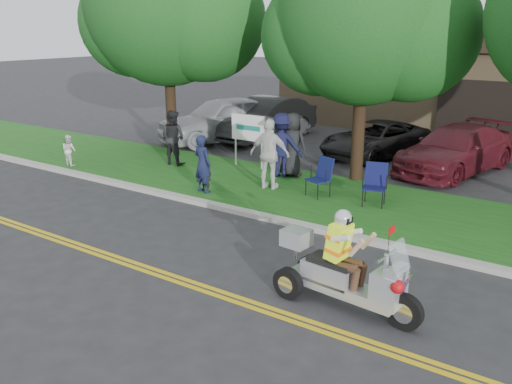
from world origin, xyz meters
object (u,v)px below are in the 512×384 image
Objects in this scene: lawn_chair_b at (375,181)px; spectator_adult_mid at (173,137)px; trike_scooter at (342,273)px; parked_car_far_left at (223,119)px; parked_car_left at (265,119)px; parked_car_right at (456,149)px; spectator_adult_right at (270,154)px; lawn_chair_a at (322,174)px; parked_car_mid at (376,139)px; spectator_adult_left at (202,164)px.

lawn_chair_b is 6.95m from spectator_adult_mid.
trike_scooter is 13.45m from parked_car_far_left.
parked_car_far_left is 1.03× the size of parked_car_left.
spectator_adult_mid is 4.31m from parked_car_far_left.
spectator_adult_right is at bearing -111.56° from parked_car_right.
trike_scooter reaches higher than parked_car_right.
spectator_adult_right reaches higher than spectator_adult_mid.
parked_car_mid is (-0.72, 5.41, -0.07)m from lawn_chair_a.
spectator_adult_mid is at bearing -163.73° from lawn_chair_a.
parked_car_far_left is at bearing -52.31° from spectator_adult_right.
parked_car_right reaches higher than lawn_chair_a.
lawn_chair_b is 0.67× the size of spectator_adult_left.
parked_car_far_left reaches higher than parked_car_left.
spectator_adult_mid is (-6.94, 0.22, 0.28)m from lawn_chair_b.
spectator_adult_right is at bearing 172.20° from lawn_chair_b.
spectator_adult_left is (-4.20, -1.62, 0.19)m from lawn_chair_b.
spectator_adult_right is 0.39× the size of parked_car_right.
spectator_adult_left is 0.30× the size of parked_car_far_left.
parked_car_right is (8.84, 0.37, -0.17)m from parked_car_far_left.
parked_car_right is (7.71, -0.93, -0.11)m from parked_car_left.
spectator_adult_mid is 0.35× the size of parked_car_left.
parked_car_mid is at bearing 31.06° from parked_car_far_left.
lawn_chair_b is 0.20× the size of parked_car_far_left.
spectator_adult_right is (-1.47, -0.22, 0.39)m from lawn_chair_a.
spectator_adult_right reaches higher than lawn_chair_b.
parked_car_left is at bearing 134.59° from trike_scooter.
lawn_chair_b is at bearing -5.96° from parked_car_far_left.
parked_car_mid is at bearing -97.02° from spectator_adult_left.
parked_car_far_left is at bearing 166.05° from lawn_chair_a.
parked_car_right is at bearing -118.18° from spectator_adult_left.
parked_car_mid is (-2.15, 5.29, -0.08)m from lawn_chair_b.
spectator_adult_mid is at bearing -84.97° from parked_car_left.
spectator_adult_left is 7.81m from parked_car_left.
trike_scooter reaches higher than spectator_adult_left.
spectator_adult_left is at bearing -90.36° from parked_car_mid.
parked_car_right is (7.64, 4.51, -0.26)m from spectator_adult_mid.
parked_car_mid is (4.86, -0.37, -0.21)m from parked_car_left.
trike_scooter is 5.71m from lawn_chair_a.
trike_scooter is at bearing -54.34° from parked_car_mid.
trike_scooter is at bearing 122.88° from spectator_adult_right.
parked_car_mid is at bearing 115.55° from trike_scooter.
parked_car_far_left is 6.06m from parked_car_mid.
parked_car_right is at bearing 67.16° from lawn_chair_b.
lawn_chair_a is 1.44m from lawn_chair_b.
trike_scooter is 0.52× the size of parked_car_right.
parked_car_left is 4.87m from parked_car_mid.
lawn_chair_a is (-2.93, 4.90, 0.10)m from trike_scooter.
spectator_adult_left is at bearing -131.65° from lawn_chair_a.
spectator_adult_left reaches higher than lawn_chair_a.
parked_car_mid is (4.79, 5.07, -0.37)m from spectator_adult_mid.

